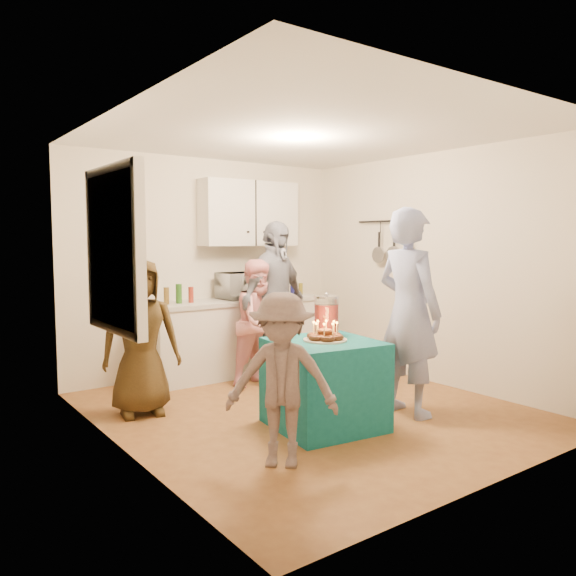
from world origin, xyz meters
TOP-DOWN VIEW (x-y plane):
  - floor at (0.00, 0.00)m, footprint 4.00×4.00m
  - ceiling at (0.00, 0.00)m, footprint 4.00×4.00m
  - back_wall at (0.00, 2.00)m, footprint 3.60×3.60m
  - left_wall at (-1.80, 0.00)m, footprint 4.00×4.00m
  - right_wall at (1.80, 0.00)m, footprint 4.00×4.00m
  - window_night at (-1.77, 0.30)m, footprint 0.04×1.00m
  - counter at (0.20, 1.70)m, footprint 2.20×0.58m
  - countertop at (0.20, 1.70)m, footprint 2.24×0.62m
  - upper_cabinet at (0.50, 1.85)m, footprint 1.30×0.30m
  - pot_rack at (1.72, 0.70)m, footprint 0.12×1.00m
  - microwave at (0.31, 1.70)m, footprint 0.58×0.40m
  - party_table at (-0.19, -0.45)m, footprint 0.95×0.95m
  - donut_cake at (-0.19, -0.45)m, footprint 0.38×0.38m
  - punch_jar at (0.01, -0.23)m, footprint 0.22×0.22m
  - man_birthday at (0.68, -0.62)m, footprint 0.47×0.70m
  - woman_back_left at (-1.33, 0.84)m, footprint 0.80×0.61m
  - woman_back_center at (0.14, 1.08)m, footprint 0.80×0.69m
  - woman_back_right at (0.39, 1.15)m, footprint 1.17×0.77m
  - child_near_left at (-0.98, -0.91)m, footprint 0.91×0.90m

SIDE VIEW (x-z plane):
  - floor at x=0.00m, z-range 0.00..0.00m
  - party_table at x=-0.19m, z-range 0.00..0.76m
  - counter at x=0.20m, z-range 0.00..0.86m
  - child_near_left at x=-0.98m, z-range 0.00..1.26m
  - woman_back_center at x=0.14m, z-range 0.00..1.41m
  - woman_back_left at x=-1.33m, z-range 0.00..1.46m
  - donut_cake at x=-0.19m, z-range 0.76..0.94m
  - countertop at x=0.20m, z-range 0.86..0.91m
  - woman_back_right at x=0.39m, z-range 0.00..1.84m
  - punch_jar at x=0.01m, z-range 0.76..1.10m
  - man_birthday at x=0.68m, z-range 0.00..1.92m
  - microwave at x=0.31m, z-range 0.91..1.23m
  - back_wall at x=0.00m, z-range 1.30..1.30m
  - left_wall at x=-1.80m, z-range 1.30..1.30m
  - right_wall at x=1.80m, z-range 1.30..1.30m
  - window_night at x=-1.77m, z-range 0.95..2.15m
  - pot_rack at x=1.72m, z-range 1.30..1.90m
  - upper_cabinet at x=0.50m, z-range 1.55..2.35m
  - ceiling at x=0.00m, z-range 2.60..2.60m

